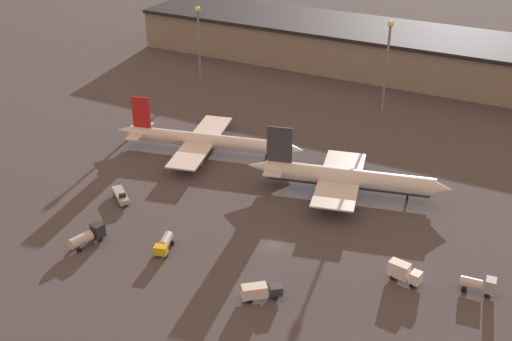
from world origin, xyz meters
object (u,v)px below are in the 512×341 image
(service_vehicle_3, at_px, (260,291))
(service_vehicle_5, at_px, (479,284))
(airplane_0, at_px, (207,141))
(service_vehicle_1, at_px, (121,195))
(airplane_1, at_px, (346,178))
(service_vehicle_0, at_px, (88,236))
(service_vehicle_4, at_px, (164,244))
(service_vehicle_2, at_px, (404,272))

(service_vehicle_3, relative_size, service_vehicle_5, 1.11)
(airplane_0, bearing_deg, service_vehicle_1, -111.44)
(service_vehicle_1, xyz_separation_m, service_vehicle_5, (74.49, 3.87, 0.51))
(airplane_1, xyz_separation_m, service_vehicle_0, (-36.97, -41.93, -1.86))
(service_vehicle_4, height_order, service_vehicle_5, service_vehicle_5)
(airplane_0, xyz_separation_m, service_vehicle_5, (70.55, -25.10, -1.28))
(airplane_1, height_order, service_vehicle_0, airplane_1)
(service_vehicle_3, bearing_deg, service_vehicle_4, 129.89)
(airplane_1, height_order, service_vehicle_5, airplane_1)
(service_vehicle_2, xyz_separation_m, service_vehicle_4, (-42.90, -12.08, -0.45))
(airplane_0, distance_m, service_vehicle_0, 45.22)
(service_vehicle_2, relative_size, service_vehicle_4, 0.97)
(service_vehicle_1, bearing_deg, service_vehicle_5, 41.07)
(service_vehicle_0, height_order, service_vehicle_3, service_vehicle_0)
(service_vehicle_2, bearing_deg, airplane_0, 163.54)
(airplane_0, xyz_separation_m, service_vehicle_3, (37.93, -44.22, -1.34))
(service_vehicle_2, bearing_deg, airplane_1, 138.57)
(service_vehicle_0, height_order, service_vehicle_5, service_vehicle_0)
(service_vehicle_2, distance_m, service_vehicle_5, 12.76)
(service_vehicle_1, bearing_deg, airplane_0, 120.35)
(service_vehicle_1, xyz_separation_m, service_vehicle_2, (62.07, 0.97, 0.74))
(airplane_0, height_order, service_vehicle_0, airplane_0)
(service_vehicle_1, xyz_separation_m, service_vehicle_3, (41.88, -15.26, 0.46))
(service_vehicle_2, bearing_deg, service_vehicle_5, 22.40)
(airplane_0, height_order, service_vehicle_3, airplane_0)
(service_vehicle_2, xyz_separation_m, service_vehicle_5, (12.43, 2.90, -0.23))
(service_vehicle_3, distance_m, service_vehicle_4, 23.09)
(service_vehicle_1, bearing_deg, service_vehicle_2, 39.00)
(service_vehicle_4, bearing_deg, service_vehicle_1, -137.57)
(service_vehicle_2, height_order, service_vehicle_5, service_vehicle_2)
(airplane_1, distance_m, service_vehicle_2, 32.02)
(airplane_0, xyz_separation_m, service_vehicle_2, (58.12, -28.00, -1.05))
(service_vehicle_1, relative_size, service_vehicle_2, 1.15)
(airplane_0, relative_size, service_vehicle_2, 7.71)
(service_vehicle_1, height_order, service_vehicle_5, service_vehicle_5)
(service_vehicle_1, relative_size, service_vehicle_4, 1.12)
(airplane_1, bearing_deg, airplane_0, 161.39)
(service_vehicle_5, bearing_deg, airplane_1, 141.04)
(service_vehicle_3, height_order, service_vehicle_5, service_vehicle_5)
(service_vehicle_0, relative_size, service_vehicle_5, 1.27)
(service_vehicle_2, height_order, service_vehicle_4, service_vehicle_2)
(airplane_1, height_order, service_vehicle_1, airplane_1)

